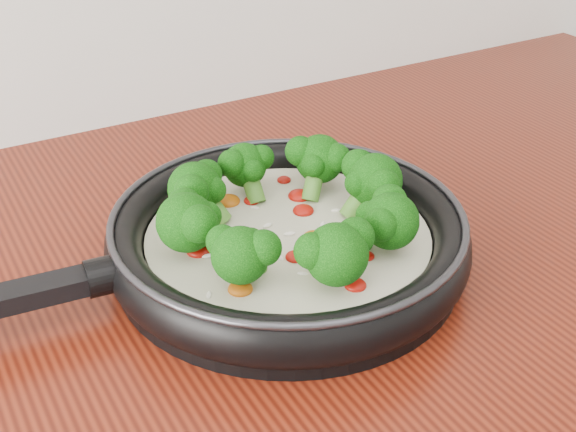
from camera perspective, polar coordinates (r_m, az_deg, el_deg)
skillet at (r=0.65m, az=-0.21°, el=-1.37°), size 0.51×0.34×0.09m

